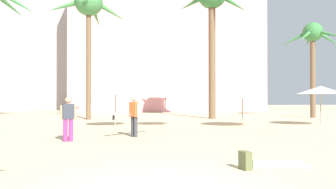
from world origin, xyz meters
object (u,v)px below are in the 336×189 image
at_px(cafe_umbrella_0, 321,90).
at_px(cafe_umbrella_3, 115,90).
at_px(palm_tree_center, 89,8).
at_px(person_near_right, 68,117).
at_px(cafe_umbrella_2, 165,93).
at_px(person_far_right, 134,115).
at_px(backpack, 246,161).
at_px(cafe_umbrella_1, 243,94).
at_px(palm_tree_far_left, 313,41).
at_px(palm_tree_left, 212,5).
at_px(beach_towel, 272,164).

height_order(cafe_umbrella_0, cafe_umbrella_3, cafe_umbrella_0).
bearing_deg(palm_tree_center, person_near_right, -85.31).
xyz_separation_m(cafe_umbrella_2, person_far_right, (-1.78, -4.73, -0.97)).
distance_m(palm_tree_center, backpack, 19.67).
distance_m(cafe_umbrella_3, backpack, 11.74).
xyz_separation_m(cafe_umbrella_0, person_near_right, (-13.36, -5.32, -1.18)).
xyz_separation_m(cafe_umbrella_1, cafe_umbrella_3, (-7.22, 0.64, 0.20)).
height_order(palm_tree_far_left, backpack, palm_tree_far_left).
distance_m(cafe_umbrella_2, cafe_umbrella_3, 2.86).
height_order(cafe_umbrella_1, cafe_umbrella_2, cafe_umbrella_2).
height_order(palm_tree_left, cafe_umbrella_1, palm_tree_left).
distance_m(cafe_umbrella_3, person_near_right, 6.17).
bearing_deg(palm_tree_left, beach_towel, -99.02).
xyz_separation_m(palm_tree_center, cafe_umbrella_3, (2.35, -5.88, -6.27)).
distance_m(cafe_umbrella_0, cafe_umbrella_3, 11.99).
relative_size(cafe_umbrella_2, cafe_umbrella_3, 0.88).
distance_m(palm_tree_far_left, palm_tree_left, 8.87).
height_order(palm_tree_left, cafe_umbrella_3, palm_tree_left).
xyz_separation_m(palm_tree_left, palm_tree_center, (-9.43, -0.04, -0.57)).
xyz_separation_m(cafe_umbrella_3, beach_towel, (4.47, -10.54, -2.04)).
distance_m(cafe_umbrella_0, person_near_right, 14.43).
bearing_deg(beach_towel, person_near_right, 141.56).
bearing_deg(palm_tree_center, beach_towel, -67.46).
distance_m(palm_tree_far_left, cafe_umbrella_1, 11.63).
relative_size(palm_tree_far_left, cafe_umbrella_1, 2.84).
relative_size(backpack, person_far_right, 0.18).
distance_m(palm_tree_center, person_far_right, 13.32).
distance_m(palm_tree_far_left, cafe_umbrella_0, 8.72).
relative_size(cafe_umbrella_2, backpack, 5.10).
height_order(palm_tree_far_left, palm_tree_center, palm_tree_center).
relative_size(cafe_umbrella_2, beach_towel, 1.28).
xyz_separation_m(palm_tree_far_left, cafe_umbrella_0, (-3.57, -6.78, -4.17)).
bearing_deg(person_far_right, cafe_umbrella_3, 64.25).
bearing_deg(person_near_right, person_far_right, -82.74).
bearing_deg(palm_tree_center, backpack, -70.51).
relative_size(cafe_umbrella_0, cafe_umbrella_3, 1.10).
relative_size(beach_towel, backpack, 3.99).
bearing_deg(cafe_umbrella_0, person_far_right, -159.52).
height_order(beach_towel, person_far_right, person_far_right).
relative_size(palm_tree_left, person_near_right, 6.52).
bearing_deg(person_far_right, cafe_umbrella_0, -18.28).
distance_m(palm_tree_center, person_near_right, 13.95).
bearing_deg(cafe_umbrella_3, palm_tree_far_left, 21.71).
bearing_deg(cafe_umbrella_3, cafe_umbrella_0, -2.80).
distance_m(cafe_umbrella_0, cafe_umbrella_2, 9.15).
bearing_deg(cafe_umbrella_1, cafe_umbrella_0, 0.62).
bearing_deg(cafe_umbrella_0, beach_towel, -127.02).
distance_m(beach_towel, person_near_right, 7.52).
distance_m(palm_tree_left, palm_tree_center, 9.45).
bearing_deg(person_near_right, palm_tree_left, -55.21).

